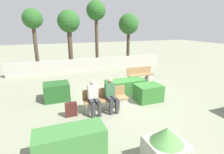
{
  "coord_description": "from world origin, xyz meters",
  "views": [
    {
      "loc": [
        -3.23,
        -7.09,
        3.24
      ],
      "look_at": [
        -0.35,
        0.5,
        0.9
      ],
      "focal_mm": 28.0,
      "sensor_mm": 36.0,
      "label": 1
    }
  ],
  "objects": [
    {
      "name": "tree_center_right",
      "position": [
        0.9,
        7.42,
        4.34
      ],
      "size": [
        1.56,
        1.56,
        5.3
      ],
      "color": "#473828",
      "rests_on": "ground_plane"
    },
    {
      "name": "hedge_block_near_right",
      "position": [
        0.41,
        0.55,
        0.33
      ],
      "size": [
        1.98,
        0.82,
        0.65
      ],
      "color": "#33702D",
      "rests_on": "ground_plane"
    },
    {
      "name": "tree_leftmost",
      "position": [
        -3.87,
        6.77,
        3.62
      ],
      "size": [
        1.37,
        1.37,
        4.47
      ],
      "color": "#473828",
      "rests_on": "ground_plane"
    },
    {
      "name": "bench_front",
      "position": [
        -1.15,
        -0.95,
        0.33
      ],
      "size": [
        1.81,
        0.48,
        0.87
      ],
      "color": "#937047",
      "rests_on": "ground_plane"
    },
    {
      "name": "tree_rightmost",
      "position": [
        3.73,
        7.16,
        3.39
      ],
      "size": [
        1.74,
        1.74,
        4.34
      ],
      "color": "#473828",
      "rests_on": "ground_plane"
    },
    {
      "name": "tree_center_left",
      "position": [
        -1.4,
        6.93,
        3.48
      ],
      "size": [
        1.66,
        1.66,
        4.46
      ],
      "color": "#473828",
      "rests_on": "ground_plane"
    },
    {
      "name": "hedge_block_mid_left",
      "position": [
        -2.88,
        -3.25,
        0.42
      ],
      "size": [
        1.73,
        0.72,
        0.84
      ],
      "color": "#3D7A38",
      "rests_on": "ground_plane"
    },
    {
      "name": "perimeter_wall",
      "position": [
        0.0,
        5.74,
        0.46
      ],
      "size": [
        11.76,
        0.3,
        0.93
      ],
      "color": "#ADA89E",
      "rests_on": "ground_plane"
    },
    {
      "name": "person_seated_man",
      "position": [
        -1.69,
        -1.09,
        0.73
      ],
      "size": [
        0.38,
        0.63,
        1.33
      ],
      "color": "#333338",
      "rests_on": "ground_plane"
    },
    {
      "name": "hedge_block_far_left",
      "position": [
        -2.94,
        0.8,
        0.4
      ],
      "size": [
        1.11,
        0.9,
        0.79
      ],
      "color": "#235623",
      "rests_on": "ground_plane"
    },
    {
      "name": "hedge_block_mid_right",
      "position": [
        0.93,
        -0.76,
        0.37
      ],
      "size": [
        1.13,
        0.88,
        0.75
      ],
      "color": "#33702D",
      "rests_on": "ground_plane"
    },
    {
      "name": "ground_plane",
      "position": [
        0.0,
        0.0,
        0.0
      ],
      "size": [
        60.0,
        60.0,
        0.0
      ],
      "primitive_type": "plane",
      "color": "gray"
    },
    {
      "name": "person_seated_woman",
      "position": [
        -1.0,
        -1.09,
        0.74
      ],
      "size": [
        0.38,
        0.63,
        1.34
      ],
      "color": "#333338",
      "rests_on": "ground_plane"
    },
    {
      "name": "bench_left_side",
      "position": [
        2.05,
        1.88,
        0.33
      ],
      "size": [
        1.66,
        0.49,
        0.87
      ],
      "rotation": [
        0.0,
        0.0,
        -0.05
      ],
      "color": "#937047",
      "rests_on": "ground_plane"
    },
    {
      "name": "suitcase",
      "position": [
        -2.56,
        -1.01,
        0.27
      ],
      "size": [
        0.43,
        0.18,
        0.74
      ],
      "color": "#471E19",
      "rests_on": "ground_plane"
    },
    {
      "name": "planter_corner_left",
      "position": [
        -0.83,
        -4.31,
        0.5
      ],
      "size": [
        0.86,
        0.86,
        1.06
      ],
      "color": "#ADA89E",
      "rests_on": "ground_plane"
    }
  ]
}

